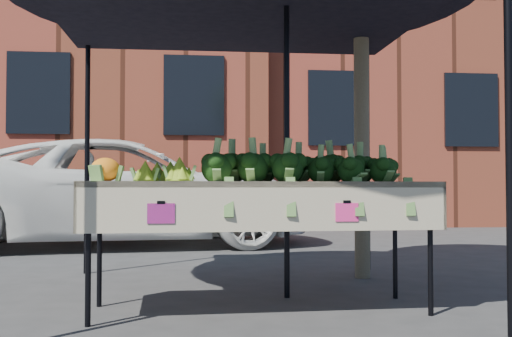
# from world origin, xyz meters

# --- Properties ---
(ground) EXTENTS (90.00, 90.00, 0.00)m
(ground) POSITION_xyz_m (0.00, 0.00, 0.00)
(ground) COLOR #2D2D2F
(table) EXTENTS (2.43, 0.90, 0.90)m
(table) POSITION_xyz_m (-0.04, 0.11, 0.45)
(table) COLOR beige
(table) RESTS_ON ground
(canopy) EXTENTS (3.16, 3.16, 2.74)m
(canopy) POSITION_xyz_m (-0.12, 0.69, 1.37)
(canopy) COLOR black
(canopy) RESTS_ON ground
(broccoli_heap) EXTENTS (1.48, 0.58, 0.27)m
(broccoli_heap) POSITION_xyz_m (0.28, 0.14, 1.04)
(broccoli_heap) COLOR black
(broccoli_heap) RESTS_ON table
(romanesco_cluster) EXTENTS (0.44, 0.58, 0.21)m
(romanesco_cluster) POSITION_xyz_m (-0.71, 0.15, 1.00)
(romanesco_cluster) COLOR #92A828
(romanesco_cluster) RESTS_ON table
(cauliflower_pair) EXTENTS (0.21, 0.21, 0.19)m
(cauliflower_pair) POSITION_xyz_m (-1.09, 0.06, 0.99)
(cauliflower_pair) COLOR orange
(cauliflower_pair) RESTS_ON table
(vehicle) EXTENTS (1.89, 2.78, 5.64)m
(vehicle) POSITION_xyz_m (-1.51, 5.14, 2.82)
(vehicle) COLOR white
(vehicle) RESTS_ON ground
(street_tree) EXTENTS (2.15, 2.15, 4.24)m
(street_tree) POSITION_xyz_m (1.11, 1.56, 2.12)
(street_tree) COLOR #1E4C14
(street_tree) RESTS_ON ground
(building_left) EXTENTS (12.00, 8.00, 9.00)m
(building_left) POSITION_xyz_m (-5.00, 12.00, 4.50)
(building_left) COLOR brown
(building_left) RESTS_ON ground
(building_right) EXTENTS (12.00, 8.00, 8.50)m
(building_right) POSITION_xyz_m (7.00, 12.50, 4.25)
(building_right) COLOR brown
(building_right) RESTS_ON ground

